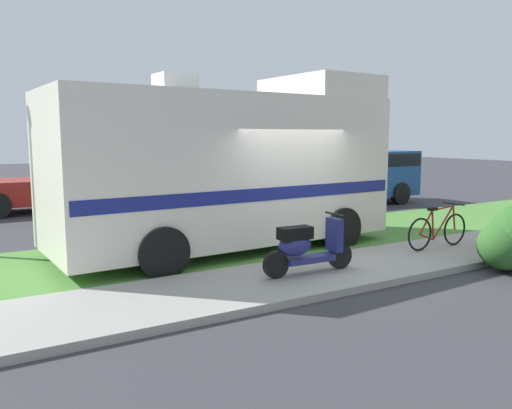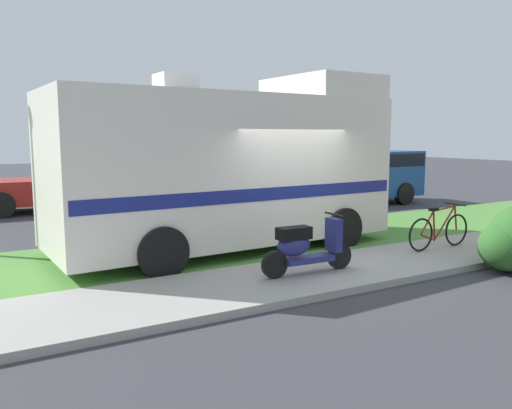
# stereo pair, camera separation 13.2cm
# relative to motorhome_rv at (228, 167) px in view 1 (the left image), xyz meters

# --- Properties ---
(ground_plane) EXTENTS (80.00, 80.00, 0.00)m
(ground_plane) POSITION_rel_motorhome_rv_xyz_m (0.80, -1.40, -1.75)
(ground_plane) COLOR #38383D
(sidewalk) EXTENTS (24.00, 2.00, 0.12)m
(sidewalk) POSITION_rel_motorhome_rv_xyz_m (0.80, -2.60, -1.69)
(sidewalk) COLOR #9E9B93
(sidewalk) RESTS_ON ground
(grass_strip) EXTENTS (24.00, 3.40, 0.08)m
(grass_strip) POSITION_rel_motorhome_rv_xyz_m (0.80, 0.10, -1.71)
(grass_strip) COLOR #4C8438
(grass_strip) RESTS_ON ground
(motorhome_rv) EXTENTS (6.98, 2.96, 3.66)m
(motorhome_rv) POSITION_rel_motorhome_rv_xyz_m (0.00, 0.00, 0.00)
(motorhome_rv) COLOR silver
(motorhome_rv) RESTS_ON ground
(scooter) EXTENTS (1.72, 0.50, 0.97)m
(scooter) POSITION_rel_motorhome_rv_xyz_m (0.07, -2.61, -1.18)
(scooter) COLOR black
(scooter) RESTS_ON ground
(bicycle) EXTENTS (1.71, 0.52, 0.89)m
(bicycle) POSITION_rel_motorhome_rv_xyz_m (3.52, -2.39, -1.26)
(bicycle) COLOR black
(bicycle) RESTS_ON ground
(pickup_truck_near) EXTENTS (5.09, 2.26, 1.84)m
(pickup_truck_near) POSITION_rel_motorhome_rv_xyz_m (7.51, 4.36, -0.77)
(pickup_truck_near) COLOR #1E478C
(pickup_truck_near) RESTS_ON ground
(pickup_truck_far) EXTENTS (5.39, 2.24, 1.75)m
(pickup_truck_far) POSITION_rel_motorhome_rv_xyz_m (-1.65, 8.07, -0.81)
(pickup_truck_far) COLOR maroon
(pickup_truck_far) RESTS_ON ground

